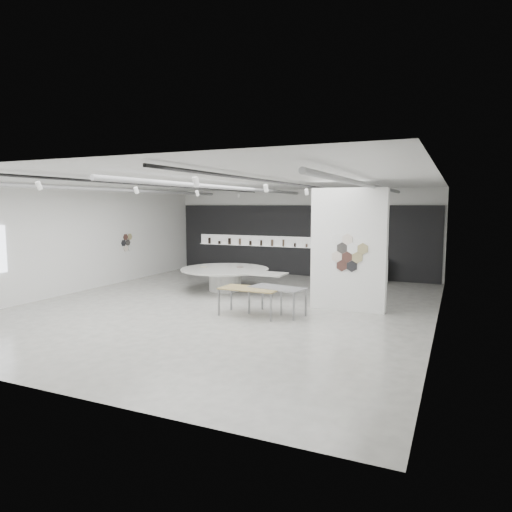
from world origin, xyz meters
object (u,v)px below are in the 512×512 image
at_px(partition_column, 349,250).
at_px(kitchen_counter, 368,270).
at_px(display_island, 226,276).
at_px(sample_table_wood, 250,290).
at_px(sample_table_stone, 277,290).

xyz_separation_m(partition_column, kitchen_counter, (-0.43, 5.54, -1.33)).
bearing_deg(partition_column, display_island, 164.67).
height_order(partition_column, sample_table_wood, partition_column).
bearing_deg(sample_table_stone, kitchen_counter, 79.87).
bearing_deg(partition_column, kitchen_counter, 94.39).
bearing_deg(partition_column, sample_table_wood, -142.32).
bearing_deg(display_island, sample_table_stone, -41.35).
bearing_deg(sample_table_wood, sample_table_stone, 28.49).
bearing_deg(kitchen_counter, partition_column, -92.35).
relative_size(partition_column, kitchen_counter, 2.11).
bearing_deg(display_island, partition_column, -14.87).
height_order(partition_column, kitchen_counter, partition_column).
height_order(sample_table_stone, kitchen_counter, kitchen_counter).
distance_m(sample_table_wood, sample_table_stone, 0.77).
height_order(partition_column, sample_table_stone, partition_column).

